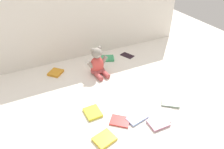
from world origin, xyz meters
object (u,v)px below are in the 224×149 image
book_case_2 (120,121)px  book_case_5 (56,73)px  book_case_1 (158,123)px  book_case_4 (137,118)px  teddy_bear (98,64)px  book_case_0 (165,114)px  book_case_3 (107,58)px  book_case_8 (170,103)px  book_case_9 (104,139)px  book_case_7 (127,55)px  book_case_6 (93,113)px

book_case_2 → book_case_5: bearing=-121.5°
book_case_1 → book_case_4: book_case_1 is taller
teddy_bear → book_case_0: teddy_bear is taller
book_case_3 → book_case_8: size_ratio=0.97×
book_case_0 → book_case_9: size_ratio=1.18×
book_case_2 → book_case_8: size_ratio=1.01×
book_case_4 → book_case_8: (0.27, 0.02, 0.00)m
book_case_7 → book_case_5: bearing=-23.5°
book_case_8 → book_case_6: bearing=109.7°
book_case_5 → book_case_7: book_case_5 is taller
book_case_2 → book_case_5: 0.73m
book_case_3 → book_case_8: bearing=-148.9°
book_case_3 → book_case_8: 0.73m
book_case_7 → book_case_4: bearing=41.4°
book_case_8 → book_case_0: bearing=160.2°
book_case_8 → book_case_9: 0.53m
teddy_bear → book_case_6: teddy_bear is taller
book_case_1 → book_case_8: size_ratio=1.00×
book_case_4 → teddy_bear: bearing=-8.4°
book_case_4 → book_case_9: 0.26m
teddy_bear → book_case_9: 0.68m
book_case_0 → book_case_3: (-0.04, 0.79, 0.00)m
book_case_5 → book_case_6: size_ratio=0.91×
book_case_3 → book_case_7: (0.19, -0.02, -0.00)m
teddy_bear → book_case_2: size_ratio=1.98×
book_case_1 → book_case_9: same height
book_case_1 → book_case_7: size_ratio=0.98×
book_case_0 → book_case_5: (-0.51, 0.76, 0.00)m
book_case_3 → book_case_4: bearing=-170.1°
book_case_6 → book_case_7: size_ratio=0.96×
book_case_2 → book_case_3: bearing=-158.9°
book_case_3 → book_case_4: book_case_3 is taller
teddy_bear → book_case_2: bearing=-104.9°
book_case_4 → book_case_7: bearing=-35.7°
book_case_9 → book_case_2: bearing=105.9°
book_case_8 → book_case_2: bearing=124.8°
book_case_5 → book_case_4: bearing=160.5°
book_case_1 → book_case_7: 0.85m
teddy_bear → book_case_9: (-0.23, -0.63, -0.08)m
teddy_bear → book_case_5: bearing=149.2°
book_case_4 → book_case_3: bearing=-21.6°
book_case_3 → book_case_4: (-0.14, -0.74, -0.00)m
book_case_0 → book_case_6: bearing=14.9°
teddy_bear → book_case_1: bearing=-86.4°
book_case_1 → book_case_4: (-0.09, 0.09, -0.00)m
book_case_7 → book_case_9: bearing=29.4°
teddy_bear → book_case_9: size_ratio=2.04×
book_case_0 → book_case_2: bearing=28.1°
book_case_2 → book_case_4: bearing=116.8°
book_case_0 → book_case_4: bearing=28.0°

